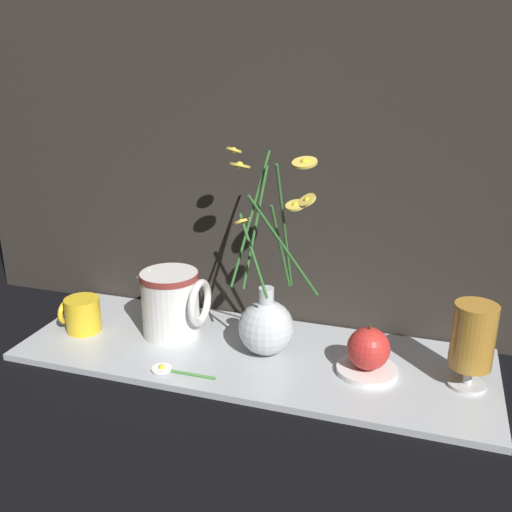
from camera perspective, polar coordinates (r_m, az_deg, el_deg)
name	(u,v)px	position (r m, az deg, el deg)	size (l,w,h in m)	color
ground_plane	(252,357)	(1.07, -0.39, -10.10)	(6.00, 6.00, 0.00)	black
shelf	(252,354)	(1.07, -0.39, -9.82)	(0.86, 0.30, 0.01)	#B2B7BC
backdrop_wall	(280,43)	(1.09, 2.43, 20.53)	(1.36, 0.02, 1.10)	#2D2823
vase_with_flowers	(266,320)	(1.03, 1.04, -6.43)	(0.20, 0.18, 0.37)	silver
yellow_mug	(82,314)	(1.18, -17.02, -5.61)	(0.08, 0.07, 0.07)	yellow
ceramic_pitcher	(172,301)	(1.11, -8.41, -4.47)	(0.14, 0.11, 0.14)	white
tea_glass	(473,340)	(0.98, 20.87, -7.82)	(0.07, 0.07, 0.15)	silver
saucer_plate	(367,370)	(1.02, 11.03, -11.13)	(0.11, 0.11, 0.01)	white
orange_fruit	(368,348)	(1.00, 11.18, -9.06)	(0.07, 0.07, 0.08)	red
loose_daisy	(169,370)	(1.02, -8.70, -11.20)	(0.12, 0.04, 0.01)	#4C8E3D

